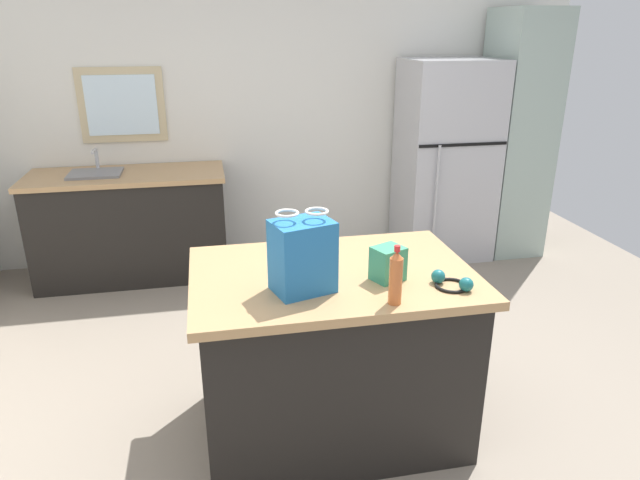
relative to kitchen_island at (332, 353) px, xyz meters
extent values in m
plane|color=gray|center=(0.17, 0.04, -0.45)|extent=(6.21, 6.21, 0.00)
cube|color=silver|center=(0.17, 2.62, 0.85)|extent=(5.18, 0.10, 2.61)
cube|color=#CCB78C|center=(-1.20, 2.56, 0.93)|extent=(0.68, 0.04, 0.60)
cube|color=white|center=(-1.20, 2.54, 0.93)|extent=(0.56, 0.02, 0.48)
cube|color=black|center=(0.00, 0.00, -0.02)|extent=(1.26, 0.83, 0.85)
cube|color=tan|center=(0.00, 0.00, 0.42)|extent=(1.34, 0.91, 0.04)
cube|color=#B7B7BC|center=(1.53, 2.22, 0.42)|extent=(0.79, 0.64, 1.74)
cube|color=black|center=(1.53, 1.89, 0.63)|extent=(0.77, 0.01, 0.02)
cylinder|color=#B7B7BC|center=(1.31, 1.87, 0.24)|extent=(0.02, 0.02, 0.78)
cube|color=#9EB2A8|center=(2.18, 2.22, 0.62)|extent=(0.49, 0.61, 2.14)
cube|color=black|center=(-1.20, 2.23, -0.03)|extent=(1.51, 0.61, 0.85)
cube|color=tan|center=(-1.20, 2.23, 0.42)|extent=(1.55, 0.65, 0.04)
cube|color=slate|center=(-1.42, 2.23, 0.39)|extent=(0.40, 0.32, 0.14)
cylinder|color=#B7B7BC|center=(-1.42, 2.37, 0.53)|extent=(0.03, 0.03, 0.18)
cylinder|color=#B7B7BC|center=(-1.42, 2.30, 0.61)|extent=(0.02, 0.14, 0.02)
cube|color=#236BAD|center=(-0.17, -0.17, 0.60)|extent=(0.30, 0.25, 0.32)
torus|color=white|center=(-0.24, -0.17, 0.80)|extent=(0.13, 0.13, 0.01)
torus|color=white|center=(-0.11, -0.17, 0.80)|extent=(0.13, 0.13, 0.01)
cube|color=#388E66|center=(0.23, -0.13, 0.52)|extent=(0.17, 0.16, 0.16)
cylinder|color=#C66633|center=(0.18, -0.37, 0.55)|extent=(0.06, 0.06, 0.20)
cone|color=#C66633|center=(0.18, -0.37, 0.66)|extent=(0.05, 0.05, 0.03)
cylinder|color=red|center=(0.18, -0.37, 0.69)|extent=(0.03, 0.03, 0.02)
torus|color=black|center=(0.48, -0.27, 0.45)|extent=(0.21, 0.21, 0.01)
sphere|color=#19666B|center=(0.53, -0.32, 0.48)|extent=(0.06, 0.06, 0.06)
sphere|color=#19666B|center=(0.44, -0.22, 0.48)|extent=(0.06, 0.06, 0.06)
camera|label=1|loc=(-0.54, -2.39, 1.53)|focal=31.67mm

